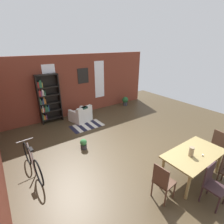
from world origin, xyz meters
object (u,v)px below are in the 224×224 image
(vase_on_table, at_px, (191,152))
(armchair_white, at_px, (81,115))
(dining_chair_near_left, at_px, (212,183))
(dining_chair_head_left, at_px, (163,181))
(dining_table, at_px, (194,156))
(dining_chair_head_right, at_px, (216,145))
(bookshelf_tall, at_px, (47,99))
(potted_plant_corner, at_px, (83,144))
(bicycle_second, at_px, (32,162))
(potted_plant_by_shelf, at_px, (125,101))

(vase_on_table, distance_m, armchair_white, 5.03)
(dining_chair_near_left, bearing_deg, dining_chair_head_left, 141.09)
(dining_table, distance_m, dining_chair_head_left, 1.23)
(vase_on_table, bearing_deg, dining_chair_head_right, -0.29)
(dining_chair_head_right, distance_m, dining_chair_head_left, 2.43)
(dining_table, relative_size, armchair_white, 1.74)
(bookshelf_tall, xyz_separation_m, potted_plant_corner, (0.26, -2.83, -0.89))
(dining_chair_head_right, bearing_deg, dining_chair_near_left, -157.14)
(dining_chair_head_right, height_order, dining_chair_near_left, same)
(dining_table, height_order, dining_chair_near_left, dining_chair_near_left)
(dining_chair_head_right, xyz_separation_m, dining_chair_head_left, (-2.43, 0.00, 0.00))
(dining_chair_near_left, bearing_deg, dining_table, 60.77)
(armchair_white, height_order, bicycle_second, bicycle_second)
(potted_plant_corner, bearing_deg, dining_chair_head_right, -43.69)
(dining_chair_head_right, xyz_separation_m, bicycle_second, (-4.63, 2.62, -0.16))
(dining_table, xyz_separation_m, vase_on_table, (-0.18, 0.00, 0.21))
(dining_table, bearing_deg, potted_plant_corner, 121.84)
(vase_on_table, relative_size, bicycle_second, 0.14)
(bicycle_second, relative_size, potted_plant_corner, 4.76)
(dining_table, bearing_deg, dining_chair_head_right, -0.33)
(bicycle_second, height_order, potted_plant_by_shelf, bicycle_second)
(armchair_white, height_order, potted_plant_corner, armchair_white)
(armchair_white, xyz_separation_m, bicycle_second, (-2.58, -2.34, 0.07))
(dining_table, xyz_separation_m, potted_plant_corner, (-1.76, 2.84, -0.47))
(dining_table, height_order, armchair_white, armchair_white)
(dining_chair_head_right, bearing_deg, potted_plant_by_shelf, 79.82)
(bookshelf_tall, bearing_deg, dining_chair_head_right, -60.25)
(vase_on_table, distance_m, bicycle_second, 4.19)
(bookshelf_tall, distance_m, armchair_white, 1.61)
(potted_plant_by_shelf, bearing_deg, dining_table, -112.05)
(dining_chair_head_right, bearing_deg, bookshelf_tall, 119.75)
(dining_table, xyz_separation_m, bicycle_second, (-3.41, 2.61, -0.30))
(bookshelf_tall, height_order, potted_plant_by_shelf, bookshelf_tall)
(armchair_white, bearing_deg, potted_plant_corner, -113.76)
(armchair_white, xyz_separation_m, potted_plant_by_shelf, (3.02, 0.45, -0.00))
(bookshelf_tall, bearing_deg, vase_on_table, -71.97)
(dining_chair_near_left, relative_size, armchair_white, 0.98)
(dining_chair_near_left, bearing_deg, potted_plant_by_shelf, 67.10)
(bookshelf_tall, distance_m, potted_plant_corner, 2.98)
(bookshelf_tall, relative_size, armchair_white, 2.23)
(armchair_white, xyz_separation_m, potted_plant_corner, (-0.93, -2.11, -0.09))
(bookshelf_tall, xyz_separation_m, armchair_white, (1.19, -0.71, -0.80))
(dining_chair_near_left, relative_size, potted_plant_by_shelf, 1.88)
(dining_chair_head_right, bearing_deg, dining_table, 179.67)
(vase_on_table, relative_size, bookshelf_tall, 0.11)
(dining_table, height_order, potted_plant_by_shelf, dining_table)
(dining_table, relative_size, potted_plant_by_shelf, 3.34)
(dining_chair_near_left, relative_size, bookshelf_tall, 0.44)
(armchair_white, bearing_deg, potted_plant_by_shelf, 8.45)
(dining_chair_head_left, height_order, potted_plant_by_shelf, dining_chair_head_left)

